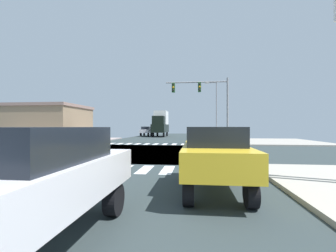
{
  "coord_description": "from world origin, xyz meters",
  "views": [
    {
      "loc": [
        4.43,
        -17.25,
        1.89
      ],
      "look_at": [
        1.7,
        6.2,
        1.94
      ],
      "focal_mm": 24.69,
      "sensor_mm": 36.0,
      "label": 1
    }
  ],
  "objects_px": {
    "bank_building": "(44,122)",
    "box_truck_queued_1": "(161,123)",
    "sedan_farside_1": "(146,130)",
    "traffic_signal_mast": "(204,96)",
    "sedan_leading_3": "(35,177)",
    "sedan_crossing_2": "(214,152)",
    "street_lamp": "(215,105)"
  },
  "relations": [
    {
      "from": "traffic_signal_mast",
      "to": "sedan_leading_3",
      "type": "relative_size",
      "value": 1.64
    },
    {
      "from": "bank_building",
      "to": "box_truck_queued_1",
      "type": "height_order",
      "value": "bank_building"
    },
    {
      "from": "sedan_farside_1",
      "to": "bank_building",
      "type": "bearing_deg",
      "value": 47.42
    },
    {
      "from": "sedan_farside_1",
      "to": "box_truck_queued_1",
      "type": "distance_m",
      "value": 3.49
    },
    {
      "from": "bank_building",
      "to": "sedan_farside_1",
      "type": "distance_m",
      "value": 18.05
    },
    {
      "from": "box_truck_queued_1",
      "to": "bank_building",
      "type": "bearing_deg",
      "value": 38.79
    },
    {
      "from": "street_lamp",
      "to": "box_truck_queued_1",
      "type": "relative_size",
      "value": 1.18
    },
    {
      "from": "street_lamp",
      "to": "sedan_leading_3",
      "type": "height_order",
      "value": "street_lamp"
    },
    {
      "from": "traffic_signal_mast",
      "to": "sedan_leading_3",
      "type": "bearing_deg",
      "value": -98.96
    },
    {
      "from": "bank_building",
      "to": "sedan_farside_1",
      "type": "bearing_deg",
      "value": 47.42
    },
    {
      "from": "box_truck_queued_1",
      "to": "traffic_signal_mast",
      "type": "bearing_deg",
      "value": 111.92
    },
    {
      "from": "traffic_signal_mast",
      "to": "sedan_leading_3",
      "type": "xyz_separation_m",
      "value": [
        -3.39,
        -21.51,
        -4.07
      ]
    },
    {
      "from": "box_truck_queued_1",
      "to": "sedan_leading_3",
      "type": "relative_size",
      "value": 1.67
    },
    {
      "from": "sedan_farside_1",
      "to": "sedan_leading_3",
      "type": "relative_size",
      "value": 1.0
    },
    {
      "from": "box_truck_queued_1",
      "to": "sedan_leading_3",
      "type": "distance_m",
      "value": 40.1
    },
    {
      "from": "traffic_signal_mast",
      "to": "sedan_leading_3",
      "type": "height_order",
      "value": "traffic_signal_mast"
    },
    {
      "from": "street_lamp",
      "to": "sedan_leading_3",
      "type": "relative_size",
      "value": 1.97
    },
    {
      "from": "sedan_farside_1",
      "to": "box_truck_queued_1",
      "type": "xyz_separation_m",
      "value": [
        3.0,
        -1.05,
        1.45
      ]
    },
    {
      "from": "street_lamp",
      "to": "box_truck_queued_1",
      "type": "height_order",
      "value": "street_lamp"
    },
    {
      "from": "box_truck_queued_1",
      "to": "sedan_leading_3",
      "type": "height_order",
      "value": "box_truck_queued_1"
    },
    {
      "from": "traffic_signal_mast",
      "to": "bank_building",
      "type": "xyz_separation_m",
      "value": [
        -22.57,
        6.16,
        -2.71
      ]
    },
    {
      "from": "sedan_leading_3",
      "to": "box_truck_queued_1",
      "type": "bearing_deg",
      "value": 95.73
    },
    {
      "from": "bank_building",
      "to": "sedan_crossing_2",
      "type": "bearing_deg",
      "value": -47.23
    },
    {
      "from": "traffic_signal_mast",
      "to": "bank_building",
      "type": "distance_m",
      "value": 23.55
    },
    {
      "from": "sedan_leading_3",
      "to": "sedan_farside_1",
      "type": "bearing_deg",
      "value": 99.71
    },
    {
      "from": "street_lamp",
      "to": "sedan_farside_1",
      "type": "relative_size",
      "value": 1.97
    },
    {
      "from": "bank_building",
      "to": "box_truck_queued_1",
      "type": "relative_size",
      "value": 1.77
    },
    {
      "from": "bank_building",
      "to": "traffic_signal_mast",
      "type": "bearing_deg",
      "value": -15.27
    },
    {
      "from": "sedan_crossing_2",
      "to": "sedan_leading_3",
      "type": "bearing_deg",
      "value": -129.06
    },
    {
      "from": "sedan_crossing_2",
      "to": "box_truck_queued_1",
      "type": "height_order",
      "value": "box_truck_queued_1"
    },
    {
      "from": "traffic_signal_mast",
      "to": "box_truck_queued_1",
      "type": "relative_size",
      "value": 0.98
    },
    {
      "from": "bank_building",
      "to": "sedan_leading_3",
      "type": "distance_m",
      "value": 33.69
    }
  ]
}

